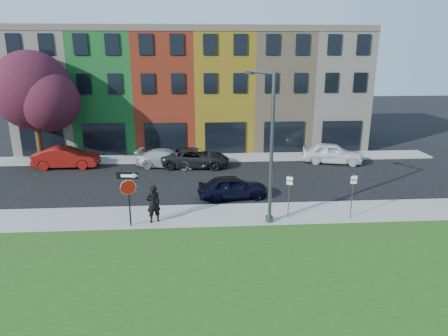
{
  "coord_description": "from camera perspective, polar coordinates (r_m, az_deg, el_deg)",
  "views": [
    {
      "loc": [
        -2.33,
        -16.7,
        8.52
      ],
      "look_at": [
        -0.92,
        4.0,
        2.41
      ],
      "focal_mm": 32.0,
      "sensor_mm": 36.0,
      "label": 1
    }
  ],
  "objects": [
    {
      "name": "sidewalk_near",
      "position": [
        21.87,
        7.89,
        -6.5
      ],
      "size": [
        40.0,
        3.0,
        0.12
      ],
      "primitive_type": "cube",
      "color": "gray",
      "rests_on": "ground"
    },
    {
      "name": "sedan_near",
      "position": [
        23.85,
        1.23,
        -2.74
      ],
      "size": [
        2.72,
        4.53,
        1.4
      ],
      "primitive_type": "imported",
      "rotation": [
        0.0,
        0.0,
        1.7
      ],
      "color": "black",
      "rests_on": "ground"
    },
    {
      "name": "street_lamp",
      "position": [
        19.67,
        6.45,
        2.71
      ],
      "size": [
        1.31,
        2.41,
        7.48
      ],
      "rotation": [
        0.0,
        0.0,
        0.43
      ],
      "color": "#4A4D4F",
      "rests_on": "sidewalk_near"
    },
    {
      "name": "parked_car_dark",
      "position": [
        30.38,
        -4.09,
        1.48
      ],
      "size": [
        3.25,
        5.54,
        1.43
      ],
      "primitive_type": "imported",
      "rotation": [
        0.0,
        0.0,
        1.48
      ],
      "color": "black",
      "rests_on": "ground"
    },
    {
      "name": "parked_car_silver",
      "position": [
        30.6,
        -8.12,
        1.38
      ],
      "size": [
        3.47,
        5.26,
        1.34
      ],
      "primitive_type": "imported",
      "rotation": [
        0.0,
        0.0,
        1.39
      ],
      "color": "#9E9EA3",
      "rests_on": "ground"
    },
    {
      "name": "stop_sign",
      "position": [
        19.95,
        -13.53,
        -2.79
      ],
      "size": [
        1.05,
        0.14,
        2.79
      ],
      "rotation": [
        0.0,
        0.0,
        -0.09
      ],
      "color": "black",
      "rests_on": "sidewalk_near"
    },
    {
      "name": "parking_sign_b",
      "position": [
        21.51,
        17.91,
        -3.11
      ],
      "size": [
        0.32,
        0.08,
        2.44
      ],
      "rotation": [
        0.0,
        0.0,
        -0.03
      ],
      "color": "#4A4D4F",
      "rests_on": "sidewalk_near"
    },
    {
      "name": "man",
      "position": [
        20.5,
        -10.05,
        -5.05
      ],
      "size": [
        1.06,
        0.99,
        1.97
      ],
      "primitive_type": "imported",
      "rotation": [
        0.0,
        0.0,
        3.55
      ],
      "color": "black",
      "rests_on": "sidewalk_near"
    },
    {
      "name": "sidewalk_far",
      "position": [
        32.82,
        -4.93,
        1.41
      ],
      "size": [
        40.0,
        2.4,
        0.12
      ],
      "primitive_type": "cube",
      "color": "gray",
      "rests_on": "ground"
    },
    {
      "name": "parking_sign_a",
      "position": [
        20.81,
        9.27,
        -3.29
      ],
      "size": [
        0.3,
        0.17,
        2.36
      ],
      "rotation": [
        0.0,
        0.0,
        -0.43
      ],
      "color": "#4A4D4F",
      "rests_on": "sidewalk_near"
    },
    {
      "name": "ground",
      "position": [
        18.89,
        3.68,
        -10.43
      ],
      "size": [
        120.0,
        120.0,
        0.0
      ],
      "primitive_type": "plane",
      "color": "black",
      "rests_on": "ground"
    },
    {
      "name": "parked_car_white",
      "position": [
        32.48,
        15.21,
        2.07
      ],
      "size": [
        4.15,
        5.57,
        1.59
      ],
      "primitive_type": "imported",
      "rotation": [
        0.0,
        0.0,
        1.32
      ],
      "color": "white",
      "rests_on": "ground"
    },
    {
      "name": "parked_car_red",
      "position": [
        32.34,
        -21.61,
        1.4
      ],
      "size": [
        1.77,
        4.8,
        1.57
      ],
      "primitive_type": "imported",
      "rotation": [
        0.0,
        0.0,
        1.58
      ],
      "color": "maroon",
      "rests_on": "ground"
    },
    {
      "name": "tree_purple",
      "position": [
        33.57,
        -25.46,
        9.76
      ],
      "size": [
        6.98,
        6.11,
        8.48
      ],
      "color": "black",
      "rests_on": "sidewalk_far"
    },
    {
      "name": "rowhouse_block",
      "position": [
        38.05,
        -4.21,
        11.05
      ],
      "size": [
        30.0,
        10.12,
        10.0
      ],
      "color": "#BBB59B",
      "rests_on": "ground"
    }
  ]
}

